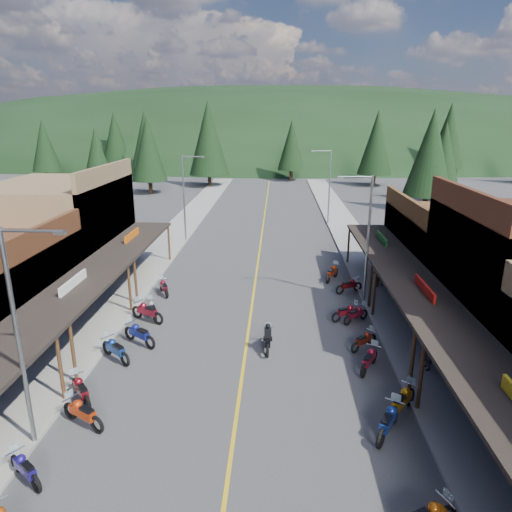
# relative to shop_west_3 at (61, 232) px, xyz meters

# --- Properties ---
(ground) EXTENTS (220.00, 220.00, 0.00)m
(ground) POSITION_rel_shop_west_3_xyz_m (13.78, -11.30, -3.52)
(ground) COLOR #38383A
(ground) RESTS_ON ground
(centerline) EXTENTS (0.15, 90.00, 0.01)m
(centerline) POSITION_rel_shop_west_3_xyz_m (13.78, 8.70, -3.51)
(centerline) COLOR gold
(centerline) RESTS_ON ground
(sidewalk_west) EXTENTS (3.40, 94.00, 0.15)m
(sidewalk_west) POSITION_rel_shop_west_3_xyz_m (5.08, 8.70, -3.44)
(sidewalk_west) COLOR gray
(sidewalk_west) RESTS_ON ground
(sidewalk_east) EXTENTS (3.40, 94.00, 0.15)m
(sidewalk_east) POSITION_rel_shop_west_3_xyz_m (22.48, 8.70, -3.44)
(sidewalk_east) COLOR gray
(sidewalk_east) RESTS_ON ground
(shop_west_3) EXTENTS (10.90, 10.20, 8.20)m
(shop_west_3) POSITION_rel_shop_west_3_xyz_m (0.00, 0.00, 0.00)
(shop_west_3) COLOR brown
(shop_west_3) RESTS_ON ground
(shop_east_3) EXTENTS (10.90, 10.20, 6.20)m
(shop_east_3) POSITION_rel_shop_west_3_xyz_m (27.54, 0.00, -0.99)
(shop_east_3) COLOR #4C2D16
(shop_east_3) RESTS_ON ground
(streetlight_0) EXTENTS (2.16, 0.18, 8.00)m
(streetlight_0) POSITION_rel_shop_west_3_xyz_m (6.83, -17.30, 0.94)
(streetlight_0) COLOR gray
(streetlight_0) RESTS_ON ground
(streetlight_1) EXTENTS (2.16, 0.18, 8.00)m
(streetlight_1) POSITION_rel_shop_west_3_xyz_m (6.83, 10.70, 0.94)
(streetlight_1) COLOR gray
(streetlight_1) RESTS_ON ground
(streetlight_2) EXTENTS (2.16, 0.18, 8.00)m
(streetlight_2) POSITION_rel_shop_west_3_xyz_m (20.74, -3.30, 0.94)
(streetlight_2) COLOR gray
(streetlight_2) RESTS_ON ground
(streetlight_3) EXTENTS (2.16, 0.18, 8.00)m
(streetlight_3) POSITION_rel_shop_west_3_xyz_m (20.74, 18.70, 0.94)
(streetlight_3) COLOR gray
(streetlight_3) RESTS_ON ground
(ridge_hill) EXTENTS (310.00, 140.00, 60.00)m
(ridge_hill) POSITION_rel_shop_west_3_xyz_m (13.78, 123.70, -3.52)
(ridge_hill) COLOR black
(ridge_hill) RESTS_ON ground
(pine_0) EXTENTS (5.04, 5.04, 11.00)m
(pine_0) POSITION_rel_shop_west_3_xyz_m (-26.22, 50.70, 2.96)
(pine_0) COLOR black
(pine_0) RESTS_ON ground
(pine_1) EXTENTS (5.88, 5.88, 12.50)m
(pine_1) POSITION_rel_shop_west_3_xyz_m (-10.22, 58.70, 3.72)
(pine_1) COLOR black
(pine_1) RESTS_ON ground
(pine_2) EXTENTS (6.72, 6.72, 14.00)m
(pine_2) POSITION_rel_shop_west_3_xyz_m (3.78, 46.70, 4.47)
(pine_2) COLOR black
(pine_2) RESTS_ON ground
(pine_3) EXTENTS (5.04, 5.04, 11.00)m
(pine_3) POSITION_rel_shop_west_3_xyz_m (17.78, 54.70, 2.96)
(pine_3) COLOR black
(pine_3) RESTS_ON ground
(pine_4) EXTENTS (5.88, 5.88, 12.50)m
(pine_4) POSITION_rel_shop_west_3_xyz_m (31.78, 48.70, 3.72)
(pine_4) COLOR black
(pine_4) RESTS_ON ground
(pine_5) EXTENTS (6.72, 6.72, 14.00)m
(pine_5) POSITION_rel_shop_west_3_xyz_m (47.78, 60.70, 4.47)
(pine_5) COLOR black
(pine_5) RESTS_ON ground
(pine_7) EXTENTS (5.88, 5.88, 12.50)m
(pine_7) POSITION_rel_shop_west_3_xyz_m (-18.22, 64.70, 3.72)
(pine_7) COLOR black
(pine_7) RESTS_ON ground
(pine_8) EXTENTS (4.48, 4.48, 10.00)m
(pine_8) POSITION_rel_shop_west_3_xyz_m (-8.22, 28.70, 2.46)
(pine_8) COLOR black
(pine_8) RESTS_ON ground
(pine_9) EXTENTS (4.93, 4.93, 10.80)m
(pine_9) POSITION_rel_shop_west_3_xyz_m (37.78, 33.70, 2.86)
(pine_9) COLOR black
(pine_9) RESTS_ON ground
(pine_10) EXTENTS (5.38, 5.38, 11.60)m
(pine_10) POSITION_rel_shop_west_3_xyz_m (-4.22, 38.70, 3.27)
(pine_10) COLOR black
(pine_10) RESTS_ON ground
(pine_11) EXTENTS (5.82, 5.82, 12.40)m
(pine_11) POSITION_rel_shop_west_3_xyz_m (33.78, 26.70, 3.67)
(pine_11) COLOR black
(pine_11) RESTS_ON ground
(bike_west_4) EXTENTS (1.92, 1.65, 1.09)m
(bike_west_4) POSITION_rel_shop_west_3_xyz_m (7.32, -19.05, -2.97)
(bike_west_4) COLOR navy
(bike_west_4) RESTS_ON ground
(bike_west_5) EXTENTS (2.25, 1.71, 1.24)m
(bike_west_5) POSITION_rel_shop_west_3_xyz_m (8.03, -16.24, -2.90)
(bike_west_5) COLOR red
(bike_west_5) RESTS_ON ground
(bike_west_6) EXTENTS (1.93, 2.11, 1.23)m
(bike_west_6) POSITION_rel_shop_west_3_xyz_m (7.35, -14.77, -2.90)
(bike_west_6) COLOR maroon
(bike_west_6) RESTS_ON ground
(bike_west_7) EXTENTS (2.20, 2.00, 1.28)m
(bike_west_7) POSITION_rel_shop_west_3_xyz_m (7.60, -11.36, -2.88)
(bike_west_7) COLOR navy
(bike_west_7) RESTS_ON ground
(bike_west_8) EXTENTS (2.32, 1.95, 1.31)m
(bike_west_8) POSITION_rel_shop_west_3_xyz_m (8.28, -9.71, -2.86)
(bike_west_8) COLOR navy
(bike_west_8) RESTS_ON ground
(bike_west_9) EXTENTS (2.40, 1.80, 1.32)m
(bike_west_9) POSITION_rel_shop_west_3_xyz_m (7.91, -6.93, -2.86)
(bike_west_9) COLOR maroon
(bike_west_9) RESTS_ON ground
(bike_west_10) EXTENTS (1.49, 2.12, 1.16)m
(bike_west_10) POSITION_rel_shop_west_3_xyz_m (8.07, -6.42, -2.94)
(bike_west_10) COLOR #9E9FA3
(bike_west_10) RESTS_ON ground
(bike_west_11) EXTENTS (1.50, 2.07, 1.13)m
(bike_west_11) POSITION_rel_shop_west_3_xyz_m (7.87, -2.77, -2.95)
(bike_west_11) COLOR maroon
(bike_west_11) RESTS_ON ground
(bike_east_5) EXTENTS (1.81, 2.34, 1.30)m
(bike_east_5) POSITION_rel_shop_west_3_xyz_m (19.46, -16.23, -2.87)
(bike_east_5) COLOR navy
(bike_east_5) RESTS_ON ground
(bike_east_6) EXTENTS (1.97, 2.25, 1.29)m
(bike_east_6) POSITION_rel_shop_west_3_xyz_m (20.28, -14.97, -2.87)
(bike_east_6) COLOR #B36F0C
(bike_east_6) RESTS_ON ground
(bike_east_7) EXTENTS (1.63, 2.18, 1.20)m
(bike_east_7) POSITION_rel_shop_west_3_xyz_m (19.62, -11.69, -2.92)
(bike_east_7) COLOR maroon
(bike_east_7) RESTS_ON ground
(bike_east_8) EXTENTS (1.80, 1.71, 1.06)m
(bike_east_8) POSITION_rel_shop_west_3_xyz_m (19.74, -9.68, -2.99)
(bike_east_8) COLOR maroon
(bike_east_8) RESTS_ON ground
(bike_east_9) EXTENTS (1.87, 1.68, 1.08)m
(bike_east_9) POSITION_rel_shop_west_3_xyz_m (19.86, -6.51, -2.98)
(bike_east_9) COLOR maroon
(bike_east_9) RESTS_ON ground
(bike_east_10) EXTENTS (2.04, 1.49, 1.12)m
(bike_east_10) POSITION_rel_shop_west_3_xyz_m (19.35, -6.27, -2.96)
(bike_east_10) COLOR maroon
(bike_east_10) RESTS_ON ground
(bike_east_11) EXTENTS (2.07, 1.48, 1.14)m
(bike_east_11) POSITION_rel_shop_west_3_xyz_m (20.14, -1.90, -2.95)
(bike_east_11) COLOR maroon
(bike_east_11) RESTS_ON ground
(bike_east_12) EXTENTS (1.64, 2.29, 1.25)m
(bike_east_12) POSITION_rel_shop_west_3_xyz_m (19.28, 0.51, -2.89)
(bike_east_12) COLOR #99260A
(bike_east_12) RESTS_ON ground
(rider_on_bike) EXTENTS (0.68, 2.04, 1.55)m
(rider_on_bike) POSITION_rel_shop_west_3_xyz_m (14.90, -9.98, -2.90)
(rider_on_bike) COLOR black
(rider_on_bike) RESTS_ON ground
(pedestrian_east_a) EXTENTS (0.48, 0.69, 1.82)m
(pedestrian_east_a) POSITION_rel_shop_west_3_xyz_m (22.27, -11.70, -2.46)
(pedestrian_east_a) COLOR black
(pedestrian_east_a) RESTS_ON sidewalk_east
(pedestrian_east_b) EXTENTS (1.01, 0.80, 1.82)m
(pedestrian_east_b) POSITION_rel_shop_west_3_xyz_m (22.22, -0.86, -2.46)
(pedestrian_east_b) COLOR brown
(pedestrian_east_b) RESTS_ON sidewalk_east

